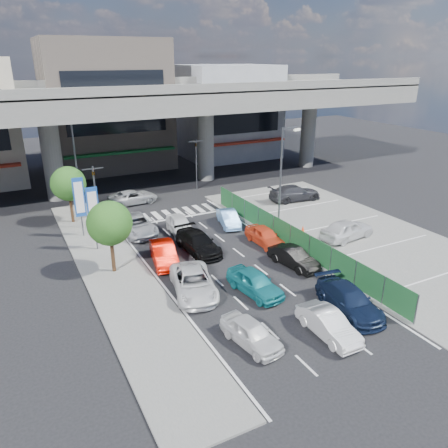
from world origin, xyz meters
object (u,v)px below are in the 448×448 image
traffic_light_left (94,182)px  signboard_far (79,199)px  van_white_back_left (251,333)px  taxi_teal_mid (255,282)px  signboard_near (93,210)px  minivan_navy_back (349,300)px  tree_near (110,223)px  wagon_silver_front_left (136,225)px  traffic_light_right (196,152)px  hatch_black_mid_right (294,258)px  traffic_cone (303,230)px  sedan_black_mid (198,243)px  taxi_orange_right (265,236)px  hatch_white_back_mid (328,324)px  taxi_orange_left (164,254)px  parked_sedan_dgrey (295,193)px  parked_sedan_white (347,229)px  crossing_wagon_silver (133,197)px  sedan_white_front_mid (180,225)px  street_lamp_left (77,157)px  tree_far (68,184)px  street_lamp_right (283,169)px  kei_truck_front_right (229,218)px  sedan_white_mid_left (194,283)px

traffic_light_left → signboard_far: (-1.40, -1.01, -0.87)m
van_white_back_left → taxi_teal_mid: size_ratio=0.90×
signboard_near → minivan_navy_back: 17.93m
tree_near → wagon_silver_front_left: tree_near is taller
traffic_light_right → hatch_black_mid_right: traffic_light_right is taller
signboard_near → traffic_cone: size_ratio=6.34×
sedan_black_mid → taxi_orange_right: bearing=-14.1°
minivan_navy_back → taxi_orange_right: bearing=92.4°
traffic_light_right → hatch_white_back_mid: bearing=-100.1°
van_white_back_left → wagon_silver_front_left: (-0.73, 16.34, 0.07)m
taxi_orange_left → sedan_black_mid: size_ratio=0.88×
van_white_back_left → parked_sedan_dgrey: (15.18, 17.38, 0.18)m
van_white_back_left → parked_sedan_white: parked_sedan_white is taller
hatch_white_back_mid → minivan_navy_back: size_ratio=0.81×
wagon_silver_front_left → crossing_wagon_silver: (1.89, 7.37, -0.05)m
hatch_white_back_mid → hatch_black_mid_right: 7.67m
sedan_white_front_mid → street_lamp_left: bearing=126.4°
signboard_far → wagon_silver_front_left: 4.68m
van_white_back_left → parked_sedan_white: size_ratio=0.80×
tree_far → street_lamp_right: bearing=-29.6°
hatch_black_mid_right → sedan_black_mid: sedan_black_mid is taller
street_lamp_left → tree_near: bearing=-92.8°
parked_sedan_white → signboard_far: bearing=53.3°
minivan_navy_back → kei_truck_front_right: bearing=96.3°
street_lamp_left → traffic_light_left: bearing=-88.8°
van_white_back_left → hatch_white_back_mid: hatch_white_back_mid is taller
traffic_light_left → signboard_near: bearing=-104.0°
kei_truck_front_right → crossing_wagon_silver: crossing_wagon_silver is taller
traffic_cone → parked_sedan_dgrey: bearing=58.1°
sedan_black_mid → traffic_cone: bearing=-8.5°
street_lamp_left → tree_far: street_lamp_left is taller
street_lamp_right → signboard_far: street_lamp_right is taller
hatch_white_back_mid → taxi_orange_right: bearing=74.1°
street_lamp_right → sedan_white_mid_left: (-10.69, -6.76, -4.08)m
street_lamp_right → sedan_white_front_mid: 9.16m
traffic_light_right → hatch_black_mid_right: 19.92m
street_lamp_left → sedan_white_front_mid: size_ratio=1.98×
traffic_light_left → taxi_orange_right: 13.75m
wagon_silver_front_left → kei_truck_front_right: (7.20, -1.81, -0.08)m
sedan_white_front_mid → crossing_wagon_silver: (-1.14, 8.96, -0.05)m
signboard_far → taxi_teal_mid: 15.41m
street_lamp_left → signboard_near: (-0.87, -10.01, -1.71)m
signboard_far → wagon_silver_front_left: size_ratio=0.95×
tree_near → wagon_silver_front_left: (3.27, 5.86, -2.70)m
traffic_light_left → street_lamp_left: size_ratio=0.65×
street_lamp_left → sedan_white_front_mid: street_lamp_left is taller
van_white_back_left → sedan_white_front_mid: size_ratio=0.90×
van_white_back_left → crossing_wagon_silver: (1.16, 23.71, 0.02)m
tree_near → crossing_wagon_silver: 14.46m
traffic_cone → traffic_light_right: bearing=97.7°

